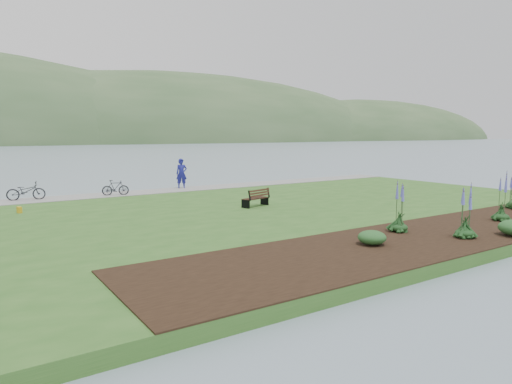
# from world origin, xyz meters

# --- Properties ---
(ground) EXTENTS (600.00, 600.00, 0.00)m
(ground) POSITION_xyz_m (0.00, 0.00, 0.00)
(ground) COLOR gray
(ground) RESTS_ON ground
(lawn) EXTENTS (34.00, 20.00, 0.40)m
(lawn) POSITION_xyz_m (0.00, -2.00, 0.20)
(lawn) COLOR #2D5A1F
(lawn) RESTS_ON ground
(shoreline_path) EXTENTS (34.00, 2.20, 0.03)m
(shoreline_path) POSITION_xyz_m (0.00, 6.90, 0.42)
(shoreline_path) COLOR gray
(shoreline_path) RESTS_ON lawn
(garden_bed) EXTENTS (24.00, 4.40, 0.04)m
(garden_bed) POSITION_xyz_m (3.00, -9.80, 0.42)
(garden_bed) COLOR black
(garden_bed) RESTS_ON lawn
(far_hillside) EXTENTS (580.00, 80.00, 38.00)m
(far_hillside) POSITION_xyz_m (20.00, 170.00, 0.00)
(far_hillside) COLOR #395932
(far_hillside) RESTS_ON ground
(park_bench) EXTENTS (1.53, 0.94, 0.89)m
(park_bench) POSITION_xyz_m (0.28, -1.24, 0.84)
(park_bench) COLOR black
(park_bench) RESTS_ON lawn
(person) EXTENTS (0.93, 0.75, 2.23)m
(person) POSITION_xyz_m (0.32, 7.50, 1.52)
(person) COLOR navy
(person) RESTS_ON lawn
(bicycle_a) EXTENTS (1.03, 1.97, 0.98)m
(bicycle_a) POSITION_xyz_m (-8.69, 7.20, 0.89)
(bicycle_a) COLOR black
(bicycle_a) RESTS_ON lawn
(bicycle_b) EXTENTS (0.81, 1.52, 0.88)m
(bicycle_b) POSITION_xyz_m (-4.21, 6.50, 0.84)
(bicycle_b) COLOR black
(bicycle_b) RESTS_ON lawn
(pannier) EXTENTS (0.21, 0.28, 0.28)m
(pannier) POSITION_xyz_m (-9.47, 3.11, 0.54)
(pannier) COLOR gold
(pannier) RESTS_ON lawn
(echium_0) EXTENTS (0.62, 0.62, 1.90)m
(echium_0) POSITION_xyz_m (2.36, -10.69, 1.20)
(echium_0) COLOR #133515
(echium_0) RESTS_ON garden_bed
(echium_1) EXTENTS (0.62, 0.62, 2.15)m
(echium_1) POSITION_xyz_m (6.34, -9.75, 1.25)
(echium_1) COLOR #133515
(echium_1) RESTS_ON garden_bed
(echium_4) EXTENTS (0.62, 0.62, 2.13)m
(echium_4) POSITION_xyz_m (1.28, -8.85, 1.25)
(echium_4) COLOR #133515
(echium_4) RESTS_ON garden_bed
(shrub_0) EXTENTS (0.89, 0.89, 0.44)m
(shrub_0) POSITION_xyz_m (-0.95, -9.63, 0.66)
(shrub_0) COLOR #1E4C21
(shrub_0) RESTS_ON garden_bed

